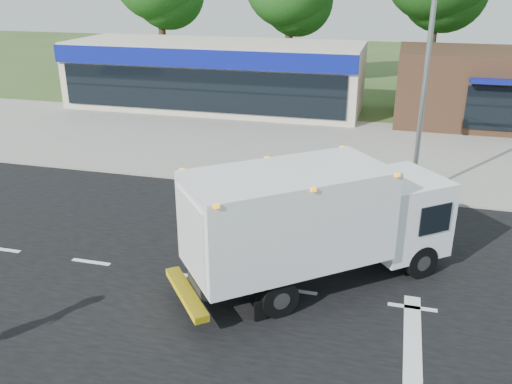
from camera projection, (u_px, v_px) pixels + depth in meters
ground at (295, 291)px, 14.26m from camera, size 120.00×120.00×0.00m
road_asphalt at (295, 291)px, 14.26m from camera, size 60.00×14.00×0.02m
sidewalk at (334, 182)px, 21.59m from camera, size 60.00×2.40×0.12m
parking_apron at (349, 143)px, 26.81m from camera, size 60.00×9.00×0.02m
lane_markings at (340, 329)px, 12.72m from camera, size 55.20×7.00×0.01m
ems_box_truck at (315, 218)px, 13.98m from camera, size 7.25×6.49×3.31m
retail_strip_mall at (215, 75)px, 33.53m from camera, size 18.00×6.20×4.00m
brown_storefront at (490, 88)px, 29.77m from camera, size 10.00×6.70×4.00m
traffic_signal_pole at (408, 63)px, 18.68m from camera, size 3.51×0.25×8.00m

